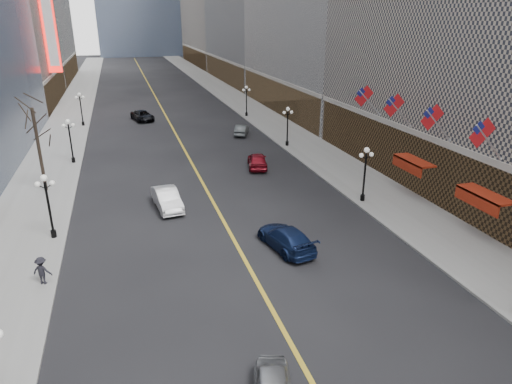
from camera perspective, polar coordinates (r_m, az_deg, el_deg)
sidewalk_east at (r=75.12m, az=-0.37°, el=10.14°), size 6.00×230.00×0.15m
sidewalk_west at (r=72.67m, az=-22.33°, el=8.21°), size 6.00×230.00×0.15m
lane_line at (r=82.37m, az=-11.93°, el=10.62°), size 0.25×200.00×0.02m
streetlamp_east_1 at (r=37.63m, az=13.48°, el=2.86°), size 1.26×0.44×4.52m
streetlamp_east_2 at (r=53.40m, az=3.97°, el=8.69°), size 1.26×0.44×4.52m
streetlamp_east_3 at (r=70.25m, az=-1.21°, el=11.71°), size 1.26×0.44×4.52m
streetlamp_west_1 at (r=33.32m, az=-24.59°, el=-0.90°), size 1.26×0.44×4.52m
streetlamp_west_2 at (r=50.46m, az=-22.24°, el=6.45°), size 1.26×0.44×4.52m
streetlamp_west_3 at (r=68.04m, az=-21.07°, el=10.04°), size 1.26×0.44×4.52m
flag_2 at (r=32.35m, az=26.61°, el=6.35°), size 2.87×0.12×2.87m
flag_3 at (r=36.06m, az=21.35°, el=8.45°), size 2.87×0.12×2.87m
flag_4 at (r=40.05m, az=17.06°, el=10.09°), size 2.87×0.12×2.87m
flag_5 at (r=44.24m, az=13.53°, el=11.39°), size 2.87×0.12×2.87m
awning_b at (r=34.03m, az=26.46°, el=-0.46°), size 1.40×4.00×0.93m
awning_c at (r=39.85m, az=18.91°, el=3.57°), size 1.40×4.00×0.93m
theatre_marquee at (r=81.45m, az=-24.33°, el=17.69°), size 2.00×0.55×12.00m
tree_west_far at (r=42.24m, az=-25.99°, el=7.97°), size 3.60×3.60×7.92m
car_nb_mid at (r=36.79m, az=-11.05°, el=-0.86°), size 2.19×4.98×1.59m
car_nb_far at (r=69.86m, az=-14.00°, el=9.24°), size 3.56×5.67×1.46m
car_sb_near at (r=30.06m, az=3.78°, el=-5.73°), size 3.05×5.48×1.50m
car_sb_mid at (r=46.00m, az=0.17°, el=3.98°), size 2.81×4.87×1.56m
car_sb_far at (r=59.28m, az=-1.83°, el=7.76°), size 2.84×4.31×1.34m
ped_west_walk at (r=28.57m, az=-25.19°, el=-8.88°), size 1.16×0.81×1.66m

